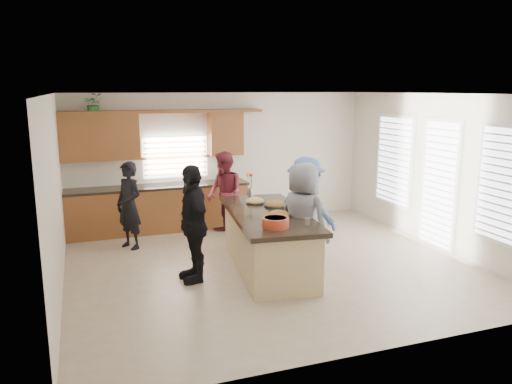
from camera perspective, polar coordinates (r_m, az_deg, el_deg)
name	(u,v)px	position (r m, az deg, el deg)	size (l,w,h in m)	color
floor	(271,265)	(8.40, 1.75, -8.32)	(6.50, 6.50, 0.00)	#C8B694
room_shell	(272,151)	(7.95, 1.83, 4.66)	(6.52, 6.02, 2.81)	silver
back_cabinetry	(156,187)	(10.37, -11.38, 0.55)	(4.08, 0.66, 2.46)	brown
right_wall_glazing	(441,176)	(9.57, 20.38, 1.75)	(0.06, 4.00, 2.25)	white
island	(268,242)	(8.09, 1.40, -5.74)	(1.47, 2.82, 0.95)	#D1B982
platter_front	(279,215)	(7.66, 2.61, -2.67)	(0.37, 0.37, 0.15)	black
platter_mid	(275,205)	(8.33, 2.23, -1.48)	(0.38, 0.38, 0.15)	black
platter_back	(255,202)	(8.57, -0.09, -1.09)	(0.35, 0.35, 0.14)	black
salad_bowl	(275,222)	(7.07, 2.24, -3.43)	(0.39, 0.39, 0.15)	#C23E23
clear_cup	(308,221)	(7.24, 5.93, -3.32)	(0.07, 0.07, 0.11)	white
plate_stack	(256,201)	(8.62, 0.04, -1.04)	(0.24, 0.24, 0.05)	#A57DB6
flower_vase	(250,184)	(9.08, -0.71, 0.96)	(0.14, 0.14, 0.43)	silver
potted_plant	(94,104)	(10.17, -18.06, 9.58)	(0.36, 0.31, 0.40)	#327B31
woman_left_back	(129,205)	(9.34, -14.29, -1.50)	(0.58, 0.38, 1.60)	black
woman_left_mid	(225,194)	(9.83, -3.60, -0.27)	(0.82, 0.64, 1.68)	maroon
woman_left_front	(193,223)	(7.57, -7.22, -3.57)	(1.05, 0.44, 1.79)	black
woman_right_back	(306,208)	(8.61, 5.69, -1.79)	(1.13, 0.65, 1.75)	#3F5A8A
woman_right_front	(303,219)	(7.79, 5.36, -3.10)	(0.87, 0.57, 1.79)	slate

